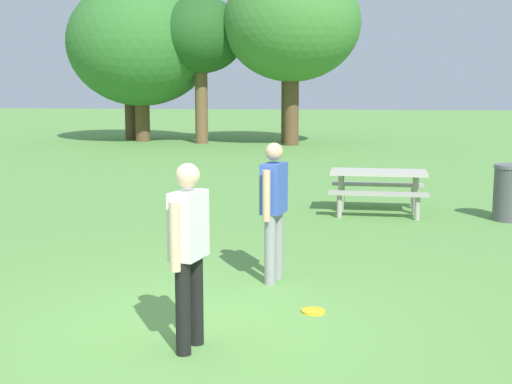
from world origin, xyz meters
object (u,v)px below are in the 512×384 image
Objects in this scene: tree_tall_left at (129,37)px; frisbee at (313,311)px; tree_back_left at (292,23)px; tree_broad_center at (141,44)px; trash_can_beside_table at (510,193)px; picnic_table_near at (378,182)px; person_catcher at (274,203)px; tree_far_right at (201,37)px; tree_slender_mid at (288,23)px; person_thrower at (189,244)px.

frisbee is at bearing -68.35° from tree_tall_left.
tree_back_left is (6.87, -1.76, 0.32)m from tree_tall_left.
tree_tall_left is 0.95× the size of tree_broad_center.
tree_broad_center reaches higher than frisbee.
tree_tall_left is at bearing 125.66° from trash_can_beside_table.
tree_tall_left is (-9.47, 15.84, 3.71)m from picnic_table_near.
person_catcher is at bearing -130.94° from trash_can_beside_table.
tree_back_left is (3.58, -0.40, 0.43)m from tree_far_right.
tree_slender_mid is at bearing -5.18° from tree_tall_left.
tree_tall_left is 0.95× the size of tree_slender_mid.
trash_can_beside_table is at bearing 59.38° from frisbee.
tree_slender_mid reaches higher than tree_broad_center.
tree_slender_mid is (5.99, -0.02, 0.76)m from tree_broad_center.
trash_can_beside_table is 0.16× the size of tree_tall_left.
person_catcher is at bearing -76.03° from tree_far_right.
tree_back_left is at bearing -6.38° from tree_far_right.
tree_tall_left is at bearing 111.44° from person_catcher.
trash_can_beside_table is 0.15× the size of tree_slender_mid.
tree_broad_center is at bearing 110.65° from frisbee.
tree_tall_left is at bearing 111.65° from frisbee.
tree_tall_left reaches higher than frisbee.
person_catcher is (0.52, 2.20, 0.00)m from person_thrower.
tree_broad_center is (-7.90, 20.97, 3.94)m from frisbee.
tree_slender_mid is (-5.03, 15.67, 4.23)m from trash_can_beside_table.
person_thrower is 24.12m from tree_tall_left.
tree_back_left reaches higher than tree_far_right.
tree_far_right is at bearing 113.14° from picnic_table_near.
person_catcher is 21.43m from tree_broad_center.
picnic_table_near is 17.95m from tree_broad_center.
person_thrower is 0.25× the size of tree_slender_mid.
person_catcher is at bearing -107.21° from picnic_table_near.
tree_far_right is at bearing -167.35° from tree_slender_mid.
tree_slender_mid is at bearing -0.23° from tree_broad_center.
tree_tall_left reaches higher than picnic_table_near.
tree_back_left is at bearing 91.79° from person_thrower.
tree_slender_mid reaches higher than person_thrower.
tree_back_left is (-2.60, 14.08, 4.02)m from picnic_table_near.
trash_can_beside_table is 15.83m from tree_back_left.
person_catcher is 0.29× the size of tree_far_right.
tree_far_right is (-6.19, 14.48, 3.59)m from picnic_table_near.
picnic_table_near is 0.26× the size of tree_back_left.
frisbee is 0.25× the size of trash_can_beside_table.
picnic_table_near is at bearing 74.07° from person_thrower.
person_catcher is at bearing -86.42° from tree_back_left.
tree_tall_left reaches higher than tree_far_right.
tree_broad_center is at bearing 110.38° from person_catcher.
person_thrower is at bearing -78.75° from tree_far_right.
tree_far_right reaches higher than person_thrower.
trash_can_beside_table is at bearing -54.34° from tree_tall_left.
person_thrower reaches higher than frisbee.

